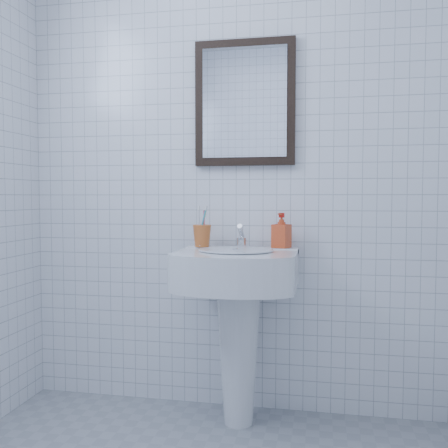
# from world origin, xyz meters

# --- Properties ---
(wall_back) EXTENTS (2.20, 0.02, 2.50)m
(wall_back) POSITION_xyz_m (0.00, 1.20, 1.25)
(wall_back) COLOR white
(wall_back) RESTS_ON ground
(washbasin) EXTENTS (0.55, 0.40, 0.84)m
(washbasin) POSITION_xyz_m (0.05, 0.99, 0.57)
(washbasin) COLOR white
(washbasin) RESTS_ON ground
(faucet) EXTENTS (0.05, 0.10, 0.12)m
(faucet) POSITION_xyz_m (0.05, 1.09, 0.88)
(faucet) COLOR silver
(faucet) RESTS_ON washbasin
(toothbrush_cup) EXTENTS (0.11, 0.11, 0.11)m
(toothbrush_cup) POSITION_xyz_m (-0.15, 1.08, 0.89)
(toothbrush_cup) COLOR #CA6228
(toothbrush_cup) RESTS_ON washbasin
(soap_dispenser) EXTENTS (0.10, 0.10, 0.17)m
(soap_dispenser) POSITION_xyz_m (0.24, 1.11, 0.92)
(soap_dispenser) COLOR red
(soap_dispenser) RESTS_ON washbasin
(wall_mirror) EXTENTS (0.50, 0.04, 0.62)m
(wall_mirror) POSITION_xyz_m (0.05, 1.18, 1.55)
(wall_mirror) COLOR black
(wall_mirror) RESTS_ON wall_back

